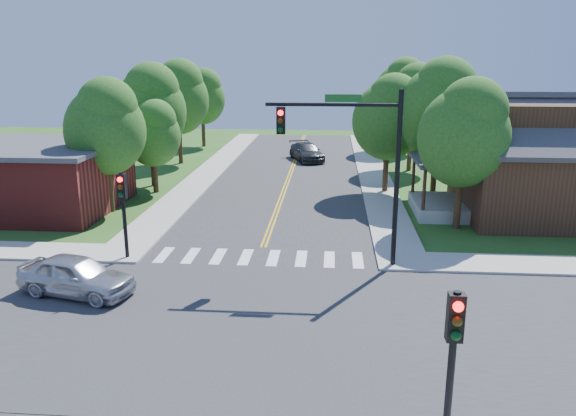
# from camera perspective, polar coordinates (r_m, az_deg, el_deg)

# --- Properties ---
(ground) EXTENTS (100.00, 100.00, 0.00)m
(ground) POSITION_cam_1_polar(r_m,az_deg,el_deg) (18.62, -5.38, -11.73)
(ground) COLOR #2B5119
(ground) RESTS_ON ground
(road_ns) EXTENTS (10.00, 90.00, 0.04)m
(road_ns) POSITION_cam_1_polar(r_m,az_deg,el_deg) (18.61, -5.39, -11.67)
(road_ns) COLOR #2D2D30
(road_ns) RESTS_ON ground
(road_ew) EXTENTS (90.00, 10.00, 0.04)m
(road_ew) POSITION_cam_1_polar(r_m,az_deg,el_deg) (18.61, -5.39, -11.66)
(road_ew) COLOR #2D2D30
(road_ew) RESTS_ON ground
(intersection_patch) EXTENTS (10.20, 10.20, 0.06)m
(intersection_patch) POSITION_cam_1_polar(r_m,az_deg,el_deg) (18.62, -5.38, -11.73)
(intersection_patch) COLOR #2D2D30
(intersection_patch) RESTS_ON ground
(sidewalk_ne) EXTENTS (40.00, 40.00, 0.14)m
(sidewalk_ne) POSITION_cam_1_polar(r_m,az_deg,el_deg) (35.62, 25.42, 0.13)
(sidewalk_ne) COLOR #9E9B93
(sidewalk_ne) RESTS_ON ground
(sidewalk_nw) EXTENTS (40.00, 40.00, 0.14)m
(sidewalk_nw) POSITION_cam_1_polar(r_m,az_deg,el_deg) (38.18, -25.19, 1.08)
(sidewalk_nw) COLOR #9E9B93
(sidewalk_nw) RESTS_ON ground
(crosswalk_north) EXTENTS (8.85, 2.00, 0.01)m
(crosswalk_north) POSITION_cam_1_polar(r_m,az_deg,el_deg) (24.23, -2.92, -5.03)
(crosswalk_north) COLOR white
(crosswalk_north) RESTS_ON ground
(centerline) EXTENTS (0.30, 90.00, 0.01)m
(centerline) POSITION_cam_1_polar(r_m,az_deg,el_deg) (18.60, -5.39, -11.60)
(centerline) COLOR yellow
(centerline) RESTS_ON ground
(signal_mast_ne) EXTENTS (5.30, 0.42, 7.20)m
(signal_mast_ne) POSITION_cam_1_polar(r_m,az_deg,el_deg) (22.24, 6.82, 5.86)
(signal_mast_ne) COLOR black
(signal_mast_ne) RESTS_ON ground
(signal_pole_se) EXTENTS (0.34, 0.42, 3.80)m
(signal_pole_se) POSITION_cam_1_polar(r_m,az_deg,el_deg) (12.44, 16.46, -12.98)
(signal_pole_se) COLOR black
(signal_pole_se) RESTS_ON ground
(signal_pole_nw) EXTENTS (0.34, 0.42, 3.80)m
(signal_pole_nw) POSITION_cam_1_polar(r_m,az_deg,el_deg) (24.24, -16.44, 0.83)
(signal_pole_nw) COLOR black
(signal_pole_nw) RESTS_ON ground
(house_ne) EXTENTS (13.05, 8.80, 7.11)m
(house_ne) POSITION_cam_1_polar(r_m,az_deg,el_deg) (33.28, 25.85, 4.87)
(house_ne) COLOR #342412
(house_ne) RESTS_ON ground
(building_nw) EXTENTS (10.40, 8.40, 3.73)m
(building_nw) POSITION_cam_1_polar(r_m,az_deg,el_deg) (34.80, -25.27, 2.90)
(building_nw) COLOR maroon
(building_nw) RESTS_ON ground
(tree_e_a) EXTENTS (4.43, 4.21, 7.53)m
(tree_e_a) POSITION_cam_1_polar(r_m,az_deg,el_deg) (28.62, 17.62, 7.49)
(tree_e_a) COLOR #382314
(tree_e_a) RESTS_ON ground
(tree_e_b) EXTENTS (4.98, 4.73, 8.46)m
(tree_e_b) POSITION_cam_1_polar(r_m,az_deg,el_deg) (34.63, 15.19, 9.91)
(tree_e_b) COLOR #382314
(tree_e_b) RESTS_ON ground
(tree_e_c) EXTENTS (4.72, 4.48, 8.02)m
(tree_e_c) POSITION_cam_1_polar(r_m,az_deg,el_deg) (43.12, 12.65, 10.61)
(tree_e_c) COLOR #382314
(tree_e_c) RESTS_ON ground
(tree_e_d) EXTENTS (4.94, 4.69, 8.40)m
(tree_e_d) POSITION_cam_1_polar(r_m,az_deg,el_deg) (52.22, 11.55, 11.67)
(tree_e_d) COLOR #382314
(tree_e_d) RESTS_ON ground
(tree_w_a) EXTENTS (4.36, 4.14, 7.41)m
(tree_w_a) POSITION_cam_1_polar(r_m,az_deg,el_deg) (32.04, -18.02, 8.06)
(tree_w_a) COLOR #382314
(tree_w_a) RESTS_ON ground
(tree_w_b) EXTENTS (4.77, 4.53, 8.11)m
(tree_w_b) POSITION_cam_1_polar(r_m,az_deg,el_deg) (38.03, -13.83, 10.06)
(tree_w_b) COLOR #382314
(tree_w_b) RESTS_ON ground
(tree_w_c) EXTENTS (4.88, 4.64, 8.30)m
(tree_w_c) POSITION_cam_1_polar(r_m,az_deg,el_deg) (45.87, -11.07, 11.17)
(tree_w_c) COLOR #382314
(tree_w_c) RESTS_ON ground
(tree_w_d) EXTENTS (4.36, 4.14, 7.41)m
(tree_w_d) POSITION_cam_1_polar(r_m,az_deg,el_deg) (54.65, -8.66, 11.26)
(tree_w_d) COLOR #382314
(tree_w_d) RESTS_ON ground
(tree_house) EXTENTS (4.40, 4.18, 7.48)m
(tree_house) POSITION_cam_1_polar(r_m,az_deg,el_deg) (35.44, 10.28, 9.24)
(tree_house) COLOR #382314
(tree_house) RESTS_ON ground
(tree_bldg) EXTENTS (3.47, 3.30, 5.91)m
(tree_bldg) POSITION_cam_1_polar(r_m,az_deg,el_deg) (36.17, -13.50, 7.53)
(tree_bldg) COLOR #382314
(tree_bldg) RESTS_ON ground
(car_silver) EXTENTS (3.78, 5.12, 1.47)m
(car_silver) POSITION_cam_1_polar(r_m,az_deg,el_deg) (21.75, -20.72, -6.52)
(car_silver) COLOR silver
(car_silver) RESTS_ON ground
(car_dgrey) EXTENTS (5.10, 6.15, 1.42)m
(car_dgrey) POSITION_cam_1_polar(r_m,az_deg,el_deg) (46.76, 1.89, 5.67)
(car_dgrey) COLOR #2C2F31
(car_dgrey) RESTS_ON ground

